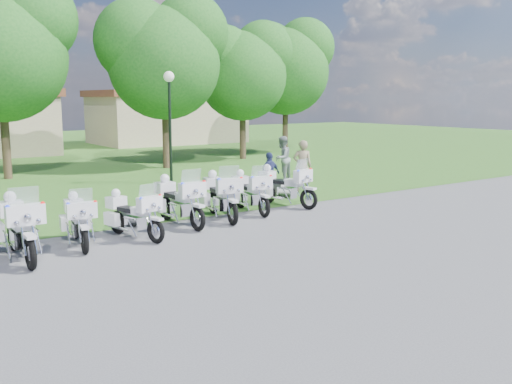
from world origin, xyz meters
TOP-DOWN VIEW (x-y plane):
  - ground at (0.00, 0.00)m, footprint 100.00×100.00m
  - grass_lawn at (0.00, 27.00)m, footprint 100.00×48.00m
  - motorcycle_0 at (-6.57, 1.49)m, footprint 0.85×2.55m
  - motorcycle_1 at (-5.12, 1.92)m, footprint 0.95×2.20m
  - motorcycle_2 at (-3.76, 1.86)m, footprint 1.05×2.12m
  - motorcycle_3 at (-2.10, 2.56)m, footprint 0.85×2.46m
  - motorcycle_4 at (-0.69, 2.60)m, footprint 1.14×2.43m
  - motorcycle_5 at (0.57, 2.91)m, footprint 0.94×2.28m
  - motorcycle_6 at (2.07, 3.12)m, footprint 1.14×2.35m
  - lamp_post at (1.32, 9.89)m, footprint 0.44×0.44m
  - tree_2 at (3.43, 14.79)m, footprint 6.51×5.55m
  - tree_3 at (9.03, 16.21)m, footprint 5.94×5.07m
  - tree_4 at (13.65, 18.16)m, footprint 6.49×5.54m
  - building_east at (11.00, 30.00)m, footprint 11.44×7.28m
  - bystander_a at (4.30, 4.91)m, footprint 0.85×0.78m
  - bystander_b at (5.53, 7.76)m, footprint 1.14×1.04m
  - bystander_c at (2.84, 4.98)m, footprint 0.97×0.52m

SIDE VIEW (x-z plane):
  - ground at x=0.00m, z-range 0.00..0.00m
  - grass_lawn at x=0.00m, z-range 0.00..0.01m
  - motorcycle_2 at x=-3.76m, z-range -0.12..1.33m
  - motorcycle_1 at x=-5.12m, z-range -0.12..1.36m
  - motorcycle_5 at x=0.57m, z-range -0.13..1.41m
  - motorcycle_6 at x=2.07m, z-range -0.13..1.47m
  - motorcycle_3 at x=-2.10m, z-range -0.13..1.51m
  - motorcycle_4 at x=-0.69m, z-range -0.13..1.52m
  - motorcycle_0 at x=-6.57m, z-range -0.14..1.57m
  - bystander_c at x=2.84m, z-range 0.00..1.58m
  - bystander_b at x=5.53m, z-range 0.00..1.91m
  - bystander_a at x=4.30m, z-range 0.00..1.96m
  - building_east at x=11.00m, z-range 0.02..4.12m
  - lamp_post at x=1.32m, z-range 1.14..5.73m
  - tree_3 at x=9.03m, z-range 1.28..9.20m
  - tree_4 at x=13.65m, z-range 1.40..10.05m
  - tree_2 at x=3.43m, z-range 1.40..10.08m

